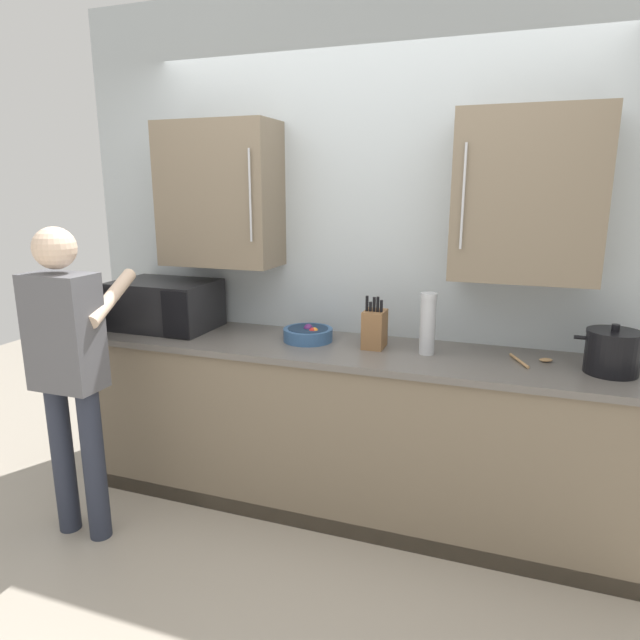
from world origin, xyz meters
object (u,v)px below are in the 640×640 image
at_px(thermos_flask, 428,324).
at_px(person_figure, 68,359).
at_px(fruit_bowl, 308,334).
at_px(microwave_oven, 160,305).
at_px(knife_block, 375,328).
at_px(stock_pot, 613,352).
at_px(wooden_spoon, 533,360).

distance_m(thermos_flask, person_figure, 1.80).
xyz_separation_m(fruit_bowl, person_figure, (-0.98, -0.74, -0.03)).
height_order(microwave_oven, knife_block, microwave_oven).
bearing_deg(stock_pot, wooden_spoon, 170.02).
height_order(fruit_bowl, person_figure, person_figure).
distance_m(wooden_spoon, fruit_bowl, 1.17).
height_order(wooden_spoon, knife_block, knife_block).
xyz_separation_m(microwave_oven, wooden_spoon, (2.12, 0.03, -0.13)).
distance_m(microwave_oven, fruit_bowl, 0.95).
height_order(stock_pot, person_figure, person_figure).
distance_m(wooden_spoon, thermos_flask, 0.54).
xyz_separation_m(stock_pot, thermos_flask, (-0.84, 0.02, 0.06)).
bearing_deg(fruit_bowl, knife_block, -0.67).
height_order(wooden_spoon, fruit_bowl, fruit_bowl).
relative_size(microwave_oven, wooden_spoon, 3.94).
bearing_deg(stock_pot, person_figure, -164.52).
bearing_deg(wooden_spoon, thermos_flask, -176.02).
relative_size(microwave_oven, knife_block, 2.93).
distance_m(thermos_flask, fruit_bowl, 0.67).
relative_size(microwave_oven, thermos_flask, 2.61).
relative_size(wooden_spoon, fruit_bowl, 0.76).
bearing_deg(microwave_oven, knife_block, 0.79).
bearing_deg(knife_block, thermos_flask, -5.29).
bearing_deg(microwave_oven, fruit_bowl, 1.37).
distance_m(stock_pot, thermos_flask, 0.85).
bearing_deg(person_figure, microwave_oven, 87.04).
bearing_deg(person_figure, fruit_bowl, 36.99).
relative_size(fruit_bowl, person_figure, 0.17).
relative_size(wooden_spoon, stock_pot, 0.63).
xyz_separation_m(knife_block, fruit_bowl, (-0.38, 0.00, -0.06)).
bearing_deg(fruit_bowl, wooden_spoon, 0.25).
bearing_deg(thermos_flask, person_figure, -156.61).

